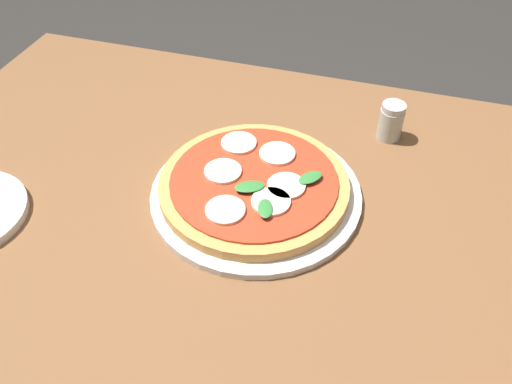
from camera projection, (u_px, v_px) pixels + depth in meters
dining_table at (292, 256)px, 0.89m from camera, size 1.42×0.83×0.72m
serving_tray at (256, 194)px, 0.85m from camera, size 0.34×0.34×0.01m
pizza at (254, 184)px, 0.84m from camera, size 0.30×0.30×0.03m
pepper_shaker at (391, 121)px, 0.95m from camera, size 0.04×0.04×0.07m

